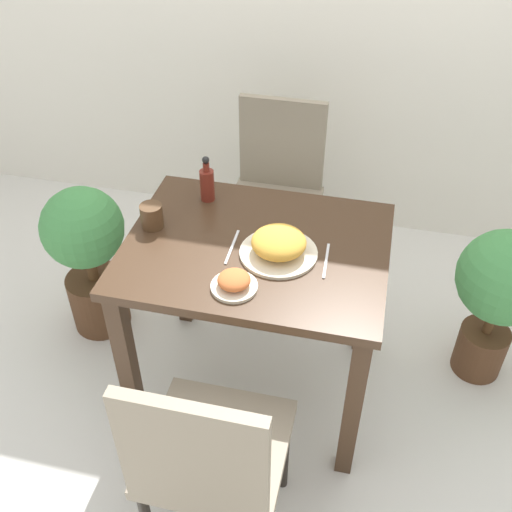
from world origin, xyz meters
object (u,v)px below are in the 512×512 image
sauce_bottle (207,183)px  drink_cup (152,216)px  chair_far (276,187)px  potted_plant_left (88,251)px  chair_near (209,457)px  side_plate (234,282)px  food_plate (279,245)px  potted_plant_right (502,289)px

sauce_bottle → drink_cup: bearing=-124.1°
chair_far → potted_plant_left: 0.90m
chair_near → drink_cup: bearing=-60.2°
chair_far → sauce_bottle: 0.61m
chair_near → side_plate: chair_near is taller
potted_plant_left → chair_near: bearing=-47.5°
side_plate → sauce_bottle: 0.52m
sauce_bottle → potted_plant_left: sauce_bottle is taller
side_plate → potted_plant_left: bearing=151.2°
drink_cup → sauce_bottle: 0.26m
chair_near → side_plate: bearing=-85.2°
chair_near → food_plate: 0.72m
chair_near → potted_plant_left: size_ratio=1.25×
chair_far → drink_cup: bearing=-114.0°
chair_near → chair_far: 1.43m
potted_plant_right → drink_cup: bearing=-168.0°
drink_cup → side_plate: bearing=-34.4°
chair_far → drink_cup: 0.83m
side_plate → drink_cup: bearing=145.6°
food_plate → drink_cup: (-0.47, 0.05, 0.00)m
chair_near → potted_plant_left: chair_near is taller
chair_near → side_plate: size_ratio=5.96×
sauce_bottle → potted_plant_right: (1.16, 0.06, -0.36)m
chair_near → chair_far: (-0.09, 1.42, 0.00)m
drink_cup → potted_plant_left: (-0.40, 0.17, -0.37)m
side_plate → potted_plant_right: bearing=29.6°
chair_far → drink_cup: (-0.32, -0.71, 0.28)m
chair_far → chair_near: bearing=-86.3°
chair_near → food_plate: size_ratio=3.38×
side_plate → potted_plant_left: size_ratio=0.21×
drink_cup → sauce_bottle: bearing=55.9°
drink_cup → potted_plant_left: bearing=157.0°
chair_near → potted_plant_left: bearing=-47.5°
potted_plant_right → food_plate: bearing=-158.2°
chair_far → side_plate: (0.05, -0.96, 0.26)m
side_plate → potted_plant_left: 0.94m
potted_plant_right → potted_plant_left: bearing=-176.4°
sauce_bottle → potted_plant_right: 1.22m
chair_near → side_plate: (-0.04, 0.46, 0.26)m
drink_cup → potted_plant_right: bearing=12.0°
potted_plant_right → chair_near: bearing=-132.1°
food_plate → chair_near: bearing=-95.7°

